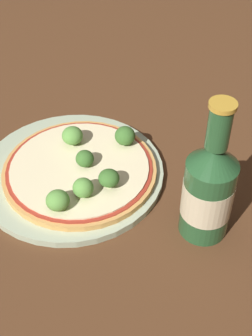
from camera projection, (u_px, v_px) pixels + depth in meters
ground_plane at (64, 164)px, 0.79m from camera, size 3.00×3.00×0.00m
plate at (72, 172)px, 0.77m from camera, size 0.30×0.30×0.01m
pizza at (80, 169)px, 0.75m from camera, size 0.25×0.25×0.01m
broccoli_floret_0 at (83, 188)px, 0.69m from camera, size 0.03×0.03×0.03m
broccoli_floret_1 at (85, 159)px, 0.74m from camera, size 0.03×0.03×0.03m
broccoli_floret_2 at (125, 136)px, 0.78m from camera, size 0.03×0.03×0.03m
broccoli_floret_3 at (72, 136)px, 0.77m from camera, size 0.03×0.03×0.03m
broccoli_floret_4 at (109, 178)px, 0.70m from camera, size 0.03×0.03×0.03m
broccoli_floret_5 at (58, 200)px, 0.67m from camera, size 0.03×0.03×0.03m
beer_bottle at (209, 189)px, 0.63m from camera, size 0.07×0.07×0.22m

